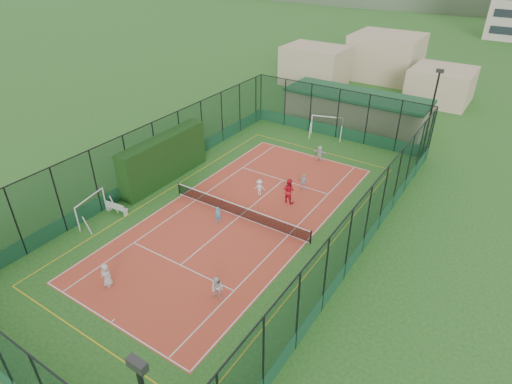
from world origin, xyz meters
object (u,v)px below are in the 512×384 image
child_near_left (106,275)px  white_bench (117,207)px  child_near_mid (218,215)px  floodlight_ne (430,117)px  coach (289,191)px  futsal_goal_far (327,126)px  clubhouse (356,108)px  child_far_right (303,182)px  child_near_right (217,288)px  futsal_goal_near (92,209)px  child_far_back (319,153)px  child_far_left (260,187)px

child_near_left → white_bench: bearing=127.3°
child_near_mid → child_near_left: bearing=-126.4°
floodlight_ne → coach: (-6.59, -12.90, -3.12)m
child_near_mid → futsal_goal_far: bearing=64.0°
clubhouse → child_far_right: 16.23m
white_bench → child_near_right: child_near_right is taller
futsal_goal_near → child_near_mid: futsal_goal_near is taller
child_near_mid → child_far_back: 12.92m
coach → clubhouse: bearing=-78.4°
child_near_right → child_far_left: (-4.09, 10.73, -0.08)m
child_near_left → child_near_mid: (1.53, 8.62, -0.12)m
clubhouse → coach: (2.01, -18.30, -0.57)m
white_bench → futsal_goal_near: (-0.71, -1.59, 0.46)m
child_far_left → child_near_left: bearing=61.0°
child_near_right → child_far_right: 13.38m
child_near_mid → child_far_left: bearing=58.6°
floodlight_ne → coach: bearing=-117.1°
white_bench → child_far_left: 10.81m
child_near_right → coach: 11.18m
child_far_right → coach: 2.25m
clubhouse → coach: size_ratio=7.65×
child_far_right → child_far_back: child_far_right is taller
child_far_left → coach: coach is taller
child_far_right → coach: coach is taller
child_far_left → child_far_back: bearing=-119.7°
clubhouse → child_far_back: size_ratio=10.74×
child_far_right → coach: (-0.09, -2.23, 0.28)m
floodlight_ne → coach: floodlight_ne is taller
child_near_left → floodlight_ne: bearing=60.3°
futsal_goal_far → coach: futsal_goal_far is taller
child_far_right → clubhouse: bearing=-89.2°
child_near_left → child_near_mid: bearing=72.6°
floodlight_ne → child_far_right: size_ratio=5.80×
futsal_goal_near → child_far_left: bearing=-52.2°
futsal_goal_far → child_far_left: 13.42m
coach → child_far_back: bearing=-76.2°
futsal_goal_far → coach: 13.41m
futsal_goal_far → child_far_left: bearing=-104.6°
futsal_goal_near → child_near_mid: 9.00m
coach → futsal_goal_near: bearing=48.3°
floodlight_ne → child_far_left: floodlight_ne is taller
futsal_goal_far → child_far_right: size_ratio=2.25×
white_bench → child_far_back: child_far_back is taller
futsal_goal_far → child_near_left: futsal_goal_far is taller
futsal_goal_near → coach: coach is taller
futsal_goal_near → child_near_mid: (7.67, 4.71, -0.32)m
coach → child_far_right: bearing=-87.1°
child_near_left → child_near_right: (6.04, 2.67, -0.00)m
white_bench → coach: 12.80m
clubhouse → white_bench: (-7.80, -26.52, -1.08)m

